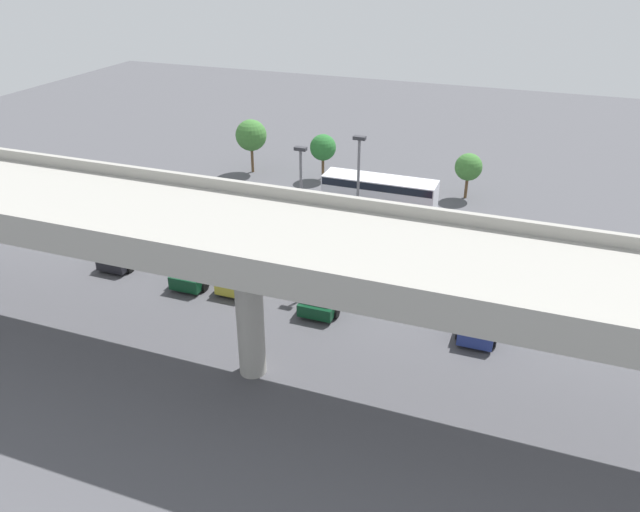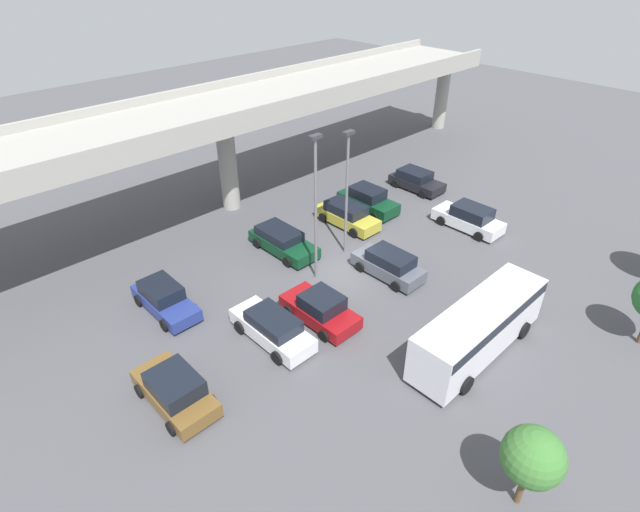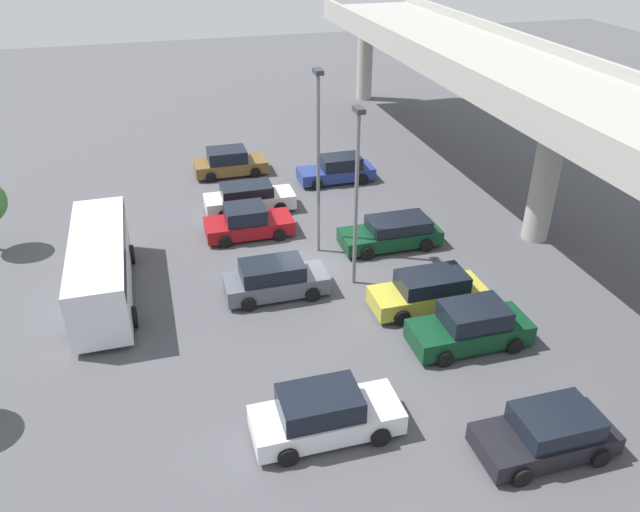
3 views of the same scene
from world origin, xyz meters
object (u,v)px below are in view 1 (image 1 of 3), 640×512
at_px(parked_car_2, 450,260).
at_px(parked_car_7, 202,266).
at_px(parked_car_3, 407,250).
at_px(tree_front_right, 251,135).
at_px(tree_front_centre, 323,148).
at_px(parked_car_9, 129,251).
at_px(parked_car_8, 213,218).
at_px(parked_car_6, 246,270).
at_px(lamp_post_near_aisle, 358,198).
at_px(lamp_post_mid_lot, 301,201).
at_px(parked_car_1, 481,317).
at_px(shuttle_bus, 379,192).
at_px(tree_front_left, 469,167).
at_px(parked_car_0, 544,274).
at_px(parked_car_4, 328,291).
at_px(parked_car_5, 322,237).

relative_size(parked_car_2, parked_car_7, 1.05).
xyz_separation_m(parked_car_3, tree_front_right, (16.74, -11.72, 2.58)).
bearing_deg(tree_front_centre, tree_front_right, 5.03).
bearing_deg(parked_car_9, tree_front_right, 0.29).
distance_m(parked_car_3, parked_car_9, 17.83).
distance_m(parked_car_7, parked_car_8, 7.28).
distance_m(parked_car_6, lamp_post_near_aisle, 7.94).
xyz_separation_m(parked_car_3, parked_car_6, (8.41, 6.13, 0.04)).
xyz_separation_m(parked_car_2, lamp_post_near_aisle, (5.30, 2.45, 4.31)).
distance_m(parked_car_3, parked_car_6, 10.40).
distance_m(parked_car_3, tree_front_right, 20.60).
bearing_deg(lamp_post_mid_lot, tree_front_right, -54.62).
relative_size(parked_car_1, parked_car_6, 0.95).
relative_size(shuttle_bus, tree_front_centre, 2.19).
distance_m(tree_front_left, tree_front_right, 18.58).
height_order(parked_car_1, parked_car_3, parked_car_3).
relative_size(parked_car_3, parked_car_7, 0.95).
xyz_separation_m(parked_car_0, parked_car_8, (22.47, -0.35, 0.04)).
bearing_deg(parked_car_8, parked_car_1, 71.76).
height_order(parked_car_2, parked_car_3, parked_car_3).
relative_size(parked_car_2, parked_car_3, 1.10).
xyz_separation_m(parked_car_6, tree_front_centre, (1.93, -18.41, 1.99)).
distance_m(parked_car_4, parked_car_9, 13.65).
xyz_separation_m(parked_car_9, tree_front_left, (-18.47, -18.55, 1.84)).
bearing_deg(parked_car_9, parked_car_5, -60.30).
height_order(parked_car_2, lamp_post_near_aisle, lamp_post_near_aisle).
bearing_deg(parked_car_1, parked_car_7, 90.68).
bearing_deg(parked_car_1, tree_front_left, 11.10).
height_order(lamp_post_mid_lot, tree_front_left, lamp_post_mid_lot).
height_order(parked_car_3, parked_car_9, parked_car_3).
xyz_separation_m(lamp_post_near_aisle, tree_front_centre, (7.82, -15.29, -2.32)).
bearing_deg(parked_car_3, parked_car_7, -59.31).
relative_size(parked_car_4, parked_car_9, 1.14).
xyz_separation_m(parked_car_5, lamp_post_near_aisle, (-3.24, 2.84, 4.30)).
height_order(parked_car_7, parked_car_8, parked_car_7).
height_order(parked_car_0, shuttle_bus, shuttle_bus).
bearing_deg(parked_car_7, parked_car_9, 87.47).
height_order(parked_car_4, tree_front_left, tree_front_left).
relative_size(parked_car_2, tree_front_left, 1.33).
xyz_separation_m(parked_car_0, parked_car_5, (14.11, -0.15, 0.01)).
distance_m(parked_car_8, tree_front_centre, 12.97).
xyz_separation_m(parked_car_6, parked_car_8, (5.70, -6.16, 0.02)).
distance_m(parked_car_1, parked_car_3, 8.44).
distance_m(lamp_post_near_aisle, tree_front_left, 15.98).
bearing_deg(parked_car_0, lamp_post_near_aisle, -76.12).
height_order(parked_car_6, shuttle_bus, shuttle_bus).
height_order(parked_car_2, parked_car_4, parked_car_2).
bearing_deg(parked_car_2, lamp_post_near_aisle, -65.17).
height_order(parked_car_7, tree_front_centre, tree_front_centre).
height_order(parked_car_3, shuttle_bus, shuttle_bus).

